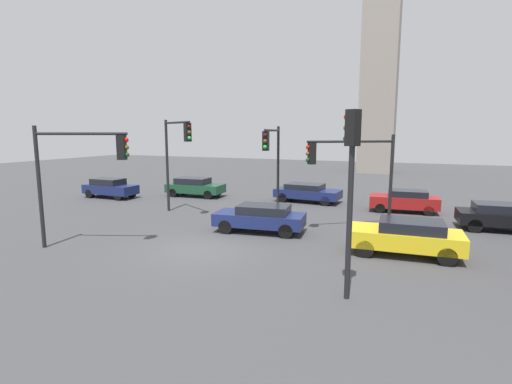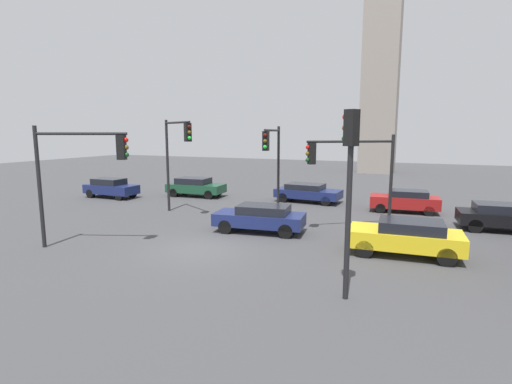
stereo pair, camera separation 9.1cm
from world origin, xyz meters
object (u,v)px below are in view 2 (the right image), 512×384
(traffic_light_2, at_px, (351,163))
(car_1, at_px, (260,217))
(car_5, at_px, (405,200))
(car_6, at_px, (307,192))
(car_3, at_px, (406,236))
(car_4, at_px, (111,188))
(car_2, at_px, (504,217))
(traffic_light_1, at_px, (80,162))
(traffic_light_3, at_px, (177,147))
(car_0, at_px, (195,187))
(traffic_light_0, at_px, (349,170))
(traffic_light_4, at_px, (273,152))

(traffic_light_2, height_order, car_1, traffic_light_2)
(car_5, height_order, car_6, car_5)
(car_3, height_order, car_4, car_4)
(car_4, bearing_deg, car_2, -0.08)
(traffic_light_1, xyz_separation_m, car_4, (-8.30, 10.22, -2.86))
(traffic_light_3, bearing_deg, car_5, 58.00)
(car_2, relative_size, car_4, 1.08)
(traffic_light_1, distance_m, traffic_light_2, 12.13)
(car_0, relative_size, car_2, 1.01)
(car_3, bearing_deg, traffic_light_1, 15.49)
(traffic_light_0, xyz_separation_m, car_6, (-5.36, 14.99, -3.09))
(traffic_light_4, distance_m, car_3, 9.21)
(car_0, bearing_deg, car_2, -12.56)
(car_2, relative_size, car_6, 0.95)
(traffic_light_4, height_order, car_2, traffic_light_4)
(traffic_light_3, relative_size, car_1, 1.23)
(car_0, height_order, car_5, car_0)
(traffic_light_0, height_order, traffic_light_3, traffic_light_3)
(traffic_light_0, xyz_separation_m, traffic_light_3, (-11.22, 7.90, 0.20))
(traffic_light_0, bearing_deg, traffic_light_3, -8.50)
(car_2, bearing_deg, traffic_light_4, -177.72)
(traffic_light_1, xyz_separation_m, car_0, (-2.80, 13.18, -2.87))
(traffic_light_4, xyz_separation_m, car_1, (0.72, -3.54, -3.01))
(traffic_light_3, distance_m, car_1, 7.06)
(car_3, xyz_separation_m, car_6, (-6.81, 10.00, -0.07))
(traffic_light_0, xyz_separation_m, car_3, (1.45, 4.99, -3.02))
(car_0, distance_m, car_5, 14.89)
(traffic_light_3, xyz_separation_m, car_6, (5.86, 7.09, -3.29))
(traffic_light_2, bearing_deg, traffic_light_0, 63.74)
(car_3, height_order, car_6, car_3)
(traffic_light_1, height_order, car_6, traffic_light_1)
(traffic_light_3, bearing_deg, car_6, 82.16)
(traffic_light_4, bearing_deg, car_5, 111.78)
(traffic_light_3, bearing_deg, car_1, 14.82)
(car_0, height_order, car_3, car_3)
(traffic_light_1, relative_size, car_4, 1.27)
(car_0, xyz_separation_m, car_1, (8.62, -7.88, -0.02))
(traffic_light_0, relative_size, car_1, 1.21)
(traffic_light_0, xyz_separation_m, car_5, (1.05, 13.96, -3.06))
(traffic_light_2, relative_size, traffic_light_4, 0.91)
(car_5, bearing_deg, car_2, 142.82)
(traffic_light_3, distance_m, car_0, 7.35)
(car_2, height_order, car_3, car_3)
(car_1, height_order, car_4, car_4)
(traffic_light_0, height_order, traffic_light_1, traffic_light_0)
(car_6, bearing_deg, car_0, -169.68)
(traffic_light_4, bearing_deg, car_0, -128.89)
(car_3, bearing_deg, traffic_light_2, -50.63)
(traffic_light_3, relative_size, car_6, 1.22)
(traffic_light_0, height_order, traffic_light_4, traffic_light_0)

